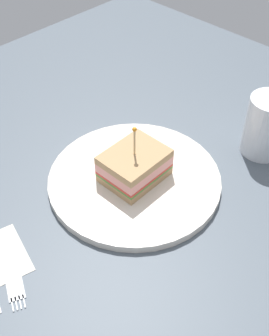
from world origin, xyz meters
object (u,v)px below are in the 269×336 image
(plate, at_px, (134,180))
(drink_glass, at_px, (266,129))
(fork, at_px, (13,277))
(sandwich_half_center, at_px, (135,165))

(plate, height_order, drink_glass, drink_glass)
(plate, distance_m, drink_glass, 0.24)
(plate, distance_m, fork, 0.24)
(plate, bearing_deg, sandwich_half_center, 112.08)
(plate, height_order, sandwich_half_center, sandwich_half_center)
(plate, bearing_deg, fork, -88.14)
(plate, xyz_separation_m, fork, (0.01, -0.24, -0.00))
(plate, height_order, fork, plate)
(plate, relative_size, fork, 2.25)
(sandwich_half_center, height_order, fork, sandwich_half_center)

